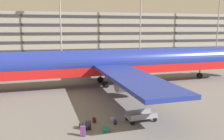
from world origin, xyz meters
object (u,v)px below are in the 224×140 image
(airliner, at_px, (110,63))
(suitcase_black, at_px, (106,129))
(suitcase_laid_flat, at_px, (83,131))
(suitcase_silver, at_px, (88,125))
(backpack_scuffed, at_px, (81,125))
(backpack_teal, at_px, (115,122))
(baggage_cart, at_px, (141,116))
(suitcase_orange, at_px, (112,119))
(backpack_red, at_px, (94,120))

(airliner, xyz_separation_m, suitcase_black, (-3.78, -15.03, -2.93))
(suitcase_laid_flat, height_order, suitcase_black, suitcase_laid_flat)
(suitcase_silver, bearing_deg, backpack_scuffed, 134.35)
(backpack_teal, distance_m, baggage_cart, 2.38)
(suitcase_orange, height_order, baggage_cart, baggage_cart)
(suitcase_silver, bearing_deg, suitcase_laid_flat, -117.54)
(airliner, bearing_deg, suitcase_orange, -102.09)
(airliner, relative_size, suitcase_orange, 60.28)
(airliner, height_order, backpack_red, airliner)
(airliner, relative_size, baggage_cart, 13.01)
(suitcase_laid_flat, bearing_deg, suitcase_orange, 40.61)
(suitcase_orange, distance_m, baggage_cart, 2.49)
(suitcase_laid_flat, bearing_deg, suitcase_black, 15.05)
(backpack_red, height_order, baggage_cart, baggage_cart)
(suitcase_black, xyz_separation_m, baggage_cart, (3.36, 1.29, 0.30))
(suitcase_black, bearing_deg, backpack_scuffed, 150.29)
(suitcase_silver, bearing_deg, backpack_red, 61.58)
(suitcase_silver, relative_size, suitcase_orange, 1.33)
(suitcase_laid_flat, xyz_separation_m, baggage_cart, (5.20, 1.78, 0.02))
(suitcase_silver, height_order, suitcase_black, suitcase_silver)
(suitcase_orange, xyz_separation_m, backpack_teal, (0.03, -0.89, 0.08))
(suitcase_black, xyz_separation_m, backpack_scuffed, (-1.85, 1.06, 0.08))
(suitcase_black, distance_m, suitcase_orange, 2.15)
(suitcase_orange, distance_m, backpack_red, 1.58)
(suitcase_orange, distance_m, backpack_teal, 0.90)
(suitcase_black, relative_size, backpack_red, 1.55)
(suitcase_silver, distance_m, backpack_scuffed, 0.79)
(suitcase_silver, relative_size, suitcase_laid_flat, 0.98)
(backpack_teal, bearing_deg, suitcase_silver, -167.44)
(backpack_scuffed, distance_m, baggage_cart, 5.22)
(suitcase_laid_flat, relative_size, backpack_scuffed, 2.03)
(suitcase_orange, xyz_separation_m, backpack_scuffed, (-2.82, -0.86, 0.09))
(backpack_scuffed, bearing_deg, backpack_red, 31.59)
(airliner, height_order, baggage_cart, airliner)
(suitcase_black, xyz_separation_m, backpack_teal, (1.00, 1.02, 0.07))
(baggage_cart, bearing_deg, suitcase_laid_flat, -161.06)
(backpack_red, bearing_deg, suitcase_orange, 3.23)
(suitcase_silver, relative_size, suitcase_black, 1.11)
(suitcase_black, bearing_deg, airliner, 75.88)
(suitcase_black, height_order, backpack_teal, backpack_teal)
(suitcase_laid_flat, distance_m, backpack_scuffed, 1.56)
(suitcase_silver, relative_size, backpack_teal, 2.08)
(suitcase_orange, bearing_deg, backpack_teal, -87.91)
(backpack_red, bearing_deg, baggage_cart, -7.71)
(backpack_scuffed, height_order, backpack_teal, backpack_scuffed)
(suitcase_black, bearing_deg, backpack_red, 108.21)
(airliner, bearing_deg, baggage_cart, -91.75)
(backpack_red, relative_size, backpack_scuffed, 1.16)
(suitcase_laid_flat, relative_size, backpack_teal, 2.11)
(suitcase_black, bearing_deg, baggage_cart, 21.00)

